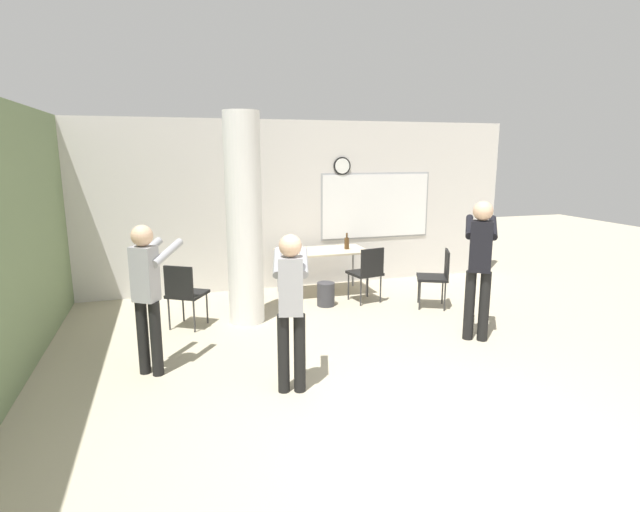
% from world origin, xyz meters
% --- Properties ---
extents(ground_plane, '(24.00, 24.00, 0.00)m').
position_xyz_m(ground_plane, '(0.00, 0.00, 0.00)').
color(ground_plane, '#ADA389').
extents(wall_left_accent, '(0.12, 7.00, 2.80)m').
position_xyz_m(wall_left_accent, '(-3.50, 2.50, 1.40)').
color(wall_left_accent, '#6B7F56').
rests_on(wall_left_accent, ground_plane).
extents(wall_back, '(8.00, 0.15, 2.80)m').
position_xyz_m(wall_back, '(0.04, 5.06, 1.40)').
color(wall_back, silver).
rests_on(wall_back, ground_plane).
extents(support_pillar, '(0.48, 0.48, 2.80)m').
position_xyz_m(support_pillar, '(-1.01, 3.40, 1.40)').
color(support_pillar, white).
rests_on(support_pillar, ground_plane).
extents(folding_table, '(1.44, 0.77, 0.73)m').
position_xyz_m(folding_table, '(0.37, 4.40, 0.68)').
color(folding_table, beige).
rests_on(folding_table, ground_plane).
extents(bottle_on_table, '(0.08, 0.08, 0.26)m').
position_xyz_m(bottle_on_table, '(0.79, 4.38, 0.83)').
color(bottle_on_table, '#4C3319').
rests_on(bottle_on_table, folding_table).
extents(waste_bin, '(0.27, 0.27, 0.36)m').
position_xyz_m(waste_bin, '(0.23, 3.76, 0.18)').
color(waste_bin, '#38383D').
rests_on(waste_bin, ground_plane).
extents(chair_near_pillar, '(0.60, 0.60, 0.87)m').
position_xyz_m(chair_near_pillar, '(-1.83, 3.34, 0.51)').
color(chair_near_pillar, black).
rests_on(chair_near_pillar, ground_plane).
extents(chair_table_right, '(0.52, 0.52, 0.87)m').
position_xyz_m(chair_table_right, '(0.89, 3.73, 0.51)').
color(chair_table_right, black).
rests_on(chair_table_right, ground_plane).
extents(chair_mid_room, '(0.58, 0.58, 0.87)m').
position_xyz_m(chair_mid_room, '(1.80, 3.22, 0.51)').
color(chair_mid_room, black).
rests_on(chair_mid_room, ground_plane).
extents(person_playing_side, '(0.61, 0.71, 1.72)m').
position_xyz_m(person_playing_side, '(1.60, 1.91, 1.01)').
color(person_playing_side, black).
rests_on(person_playing_side, ground_plane).
extents(person_playing_front, '(0.44, 0.64, 1.55)m').
position_xyz_m(person_playing_front, '(-0.90, 1.24, 0.91)').
color(person_playing_front, black).
rests_on(person_playing_front, ground_plane).
extents(person_watching_back, '(0.56, 0.63, 1.58)m').
position_xyz_m(person_watching_back, '(-2.21, 2.04, 0.93)').
color(person_watching_back, black).
rests_on(person_watching_back, ground_plane).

